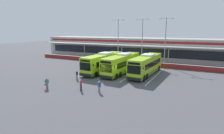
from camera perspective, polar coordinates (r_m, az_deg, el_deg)
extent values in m
plane|color=#4C4C51|center=(30.43, -0.81, -4.13)|extent=(200.00, 200.00, 0.00)
cube|color=#B7B7B2|center=(54.97, 12.32, 5.51)|extent=(70.00, 10.00, 5.50)
cube|color=#19232D|center=(50.20, 10.86, 4.51)|extent=(66.00, 0.08, 2.20)
cube|color=maroon|center=(49.94, 10.98, 7.76)|extent=(68.00, 0.08, 0.60)
cube|color=beige|center=(48.60, 10.46, 6.56)|extent=(67.00, 3.00, 0.24)
cube|color=gray|center=(54.76, 12.46, 8.63)|extent=(70.00, 10.00, 0.50)
cylinder|color=#999999|center=(63.82, -17.86, 5.42)|extent=(0.20, 0.20, 4.20)
cylinder|color=#999999|center=(55.87, -8.68, 5.06)|extent=(0.20, 0.20, 4.20)
cylinder|color=#999999|center=(49.79, 3.10, 4.41)|extent=(0.20, 0.20, 4.20)
cylinder|color=#999999|center=(46.30, 17.33, 3.38)|extent=(0.20, 0.20, 4.20)
cube|color=maroon|center=(43.39, 8.05, 1.14)|extent=(60.00, 0.36, 1.00)
cube|color=#B2B2B2|center=(43.30, 8.07, 1.86)|extent=(60.00, 0.40, 0.10)
cube|color=#9ED11E|center=(36.38, -2.72, 1.51)|extent=(3.07, 12.10, 3.19)
cube|color=#598419|center=(36.63, -2.70, -0.51)|extent=(3.09, 12.12, 0.56)
cube|color=black|center=(36.68, -2.40, 1.98)|extent=(3.00, 9.70, 0.96)
cube|color=black|center=(31.55, -8.43, 0.14)|extent=(2.31, 0.20, 1.40)
cube|color=black|center=(31.36, -8.49, 1.93)|extent=(2.05, 0.17, 0.40)
cube|color=silver|center=(36.97, -1.93, 4.40)|extent=(2.17, 2.89, 0.28)
cube|color=black|center=(31.79, -8.47, -2.55)|extent=(2.45, 0.27, 0.44)
cube|color=black|center=(30.91, -5.91, 0.63)|extent=(0.09, 0.12, 0.36)
cube|color=black|center=(32.64, -10.10, 1.09)|extent=(0.09, 0.12, 0.36)
cylinder|color=black|center=(40.00, 2.23, 0.40)|extent=(0.36, 1.05, 1.04)
cylinder|color=black|center=(41.12, -0.74, 0.71)|extent=(0.36, 1.05, 1.04)
cylinder|color=black|center=(33.39, -3.85, -1.83)|extent=(0.36, 1.05, 1.04)
cylinder|color=black|center=(34.72, -7.17, -1.38)|extent=(0.36, 1.05, 1.04)
cylinder|color=black|center=(32.25, -5.21, -2.32)|extent=(0.36, 1.05, 1.04)
cylinder|color=black|center=(33.63, -8.57, -1.83)|extent=(0.36, 1.05, 1.04)
cube|color=#9ED11E|center=(35.02, 3.08, 1.12)|extent=(3.07, 12.10, 3.19)
cube|color=#598419|center=(35.28, 3.06, -0.98)|extent=(3.09, 12.12, 0.56)
cube|color=black|center=(35.34, 3.37, 1.61)|extent=(3.00, 9.70, 0.96)
cube|color=black|center=(29.86, -1.95, -0.38)|extent=(2.31, 0.20, 1.40)
cube|color=black|center=(29.67, -1.97, 1.50)|extent=(2.05, 0.17, 0.40)
cube|color=silver|center=(35.65, 3.82, 4.12)|extent=(2.17, 2.89, 0.28)
cube|color=black|center=(30.11, -2.03, -3.22)|extent=(2.45, 0.27, 0.44)
cube|color=black|center=(29.38, 0.83, 0.12)|extent=(0.09, 0.12, 0.36)
cube|color=black|center=(30.84, -3.93, 0.64)|extent=(0.09, 0.12, 0.36)
cylinder|color=black|center=(38.95, 7.62, 0.01)|extent=(0.36, 1.05, 1.04)
cylinder|color=black|center=(39.87, 4.43, 0.34)|extent=(0.36, 1.05, 1.04)
cylinder|color=black|center=(31.99, 2.45, -2.40)|extent=(0.36, 1.05, 1.04)
cylinder|color=black|center=(33.10, -1.24, -1.92)|extent=(0.36, 1.05, 1.04)
cylinder|color=black|center=(30.78, 1.28, -2.94)|extent=(0.36, 1.05, 1.04)
cylinder|color=black|center=(31.93, -2.52, -2.43)|extent=(0.36, 1.05, 1.04)
cube|color=#9ED11E|center=(34.38, 10.69, 0.75)|extent=(3.07, 12.10, 3.19)
cube|color=#598419|center=(34.64, 10.61, -1.39)|extent=(3.09, 12.12, 0.56)
cube|color=black|center=(34.71, 10.92, 1.25)|extent=(3.00, 9.70, 0.96)
cube|color=black|center=(28.87, 6.93, -0.87)|extent=(2.31, 0.20, 1.40)
cube|color=black|center=(28.67, 6.97, 1.08)|extent=(2.05, 0.17, 0.40)
cube|color=silver|center=(35.05, 11.32, 3.79)|extent=(2.17, 2.89, 0.28)
cube|color=black|center=(29.13, 6.77, -3.80)|extent=(2.45, 0.27, 0.44)
cube|color=black|center=(28.62, 9.90, -0.35)|extent=(0.09, 0.12, 0.36)
cube|color=black|center=(29.68, 4.60, 0.20)|extent=(0.09, 0.12, 0.36)
cylinder|color=black|center=(38.65, 14.48, -0.34)|extent=(0.36, 1.05, 1.04)
cylinder|color=black|center=(39.30, 11.11, 0.00)|extent=(0.36, 1.05, 1.04)
cylinder|color=black|center=(31.34, 10.80, -2.89)|extent=(0.36, 1.05, 1.04)
cylinder|color=black|center=(32.14, 6.75, -2.41)|extent=(0.36, 1.05, 1.04)
cylinder|color=black|center=(30.05, 9.95, -3.47)|extent=(0.36, 1.05, 1.04)
cylinder|color=black|center=(30.88, 5.76, -2.95)|extent=(0.36, 1.05, 1.04)
cube|color=silver|center=(38.53, -5.02, -0.84)|extent=(0.14, 13.00, 0.01)
cube|color=silver|center=(36.54, 0.60, -1.47)|extent=(0.14, 13.00, 0.01)
cube|color=silver|center=(34.95, 6.81, -2.15)|extent=(0.14, 13.00, 0.01)
cube|color=silver|center=(33.81, 13.52, -2.85)|extent=(0.14, 13.00, 0.01)
cube|color=slate|center=(27.57, -19.91, -5.58)|extent=(0.22, 0.23, 0.84)
cube|color=slate|center=(27.42, -19.64, -5.65)|extent=(0.22, 0.23, 0.84)
cube|color=#387F4C|center=(27.30, -19.87, -4.21)|extent=(0.40, 0.37, 0.56)
cube|color=#387F4C|center=(27.36, -20.32, -4.27)|extent=(0.13, 0.13, 0.54)
cube|color=#387F4C|center=(27.27, -19.42, -4.26)|extent=(0.13, 0.13, 0.54)
sphere|color=tan|center=(27.21, -19.93, -3.41)|extent=(0.22, 0.22, 0.22)
cube|color=maroon|center=(27.52, -20.39, -5.18)|extent=(0.26, 0.30, 0.22)
cylinder|color=maroon|center=(27.47, -20.42, -4.82)|extent=(0.02, 0.02, 0.16)
cube|color=#33333D|center=(25.49, -9.67, -6.41)|extent=(0.22, 0.23, 0.84)
cube|color=#33333D|center=(25.31, -9.82, -6.54)|extent=(0.22, 0.23, 0.84)
cube|color=#B23838|center=(25.19, -9.80, -4.96)|extent=(0.40, 0.38, 0.56)
cube|color=#B23838|center=(25.41, -9.94, -4.89)|extent=(0.13, 0.13, 0.54)
cube|color=#B23838|center=(25.00, -9.65, -5.15)|extent=(0.13, 0.13, 0.54)
sphere|color=tan|center=(25.09, -9.83, -4.11)|extent=(0.22, 0.22, 0.22)
cube|color=slate|center=(31.14, -10.93, -3.17)|extent=(0.21, 0.23, 0.84)
cube|color=slate|center=(30.96, -11.02, -3.27)|extent=(0.21, 0.23, 0.84)
cube|color=black|center=(30.88, -11.02, -1.96)|extent=(0.40, 0.36, 0.56)
cube|color=black|center=(31.09, -11.18, -1.93)|extent=(0.13, 0.13, 0.54)
cube|color=black|center=(30.69, -10.86, -2.09)|extent=(0.13, 0.13, 0.54)
sphere|color=#DBB293|center=(30.80, -11.05, -1.26)|extent=(0.22, 0.22, 0.22)
cube|color=slate|center=(24.50, -4.09, -7.01)|extent=(0.17, 0.20, 0.84)
cube|color=slate|center=(24.32, -3.98, -7.15)|extent=(0.17, 0.20, 0.84)
cube|color=#2D5693|center=(24.20, -4.06, -5.51)|extent=(0.37, 0.27, 0.56)
cube|color=#2D5693|center=(24.34, -4.46, -5.48)|extent=(0.10, 0.11, 0.54)
cube|color=#2D5693|center=(24.07, -3.66, -5.66)|extent=(0.10, 0.11, 0.54)
sphere|color=#DBB293|center=(24.09, -4.08, -4.62)|extent=(0.22, 0.22, 0.22)
cylinder|color=#9E9EA3|center=(47.07, 1.95, 8.17)|extent=(0.20, 0.20, 11.00)
cylinder|color=#9E9EA3|center=(47.08, 1.99, 14.69)|extent=(2.80, 0.10, 0.10)
cube|color=silver|center=(47.67, 0.41, 14.53)|extent=(0.44, 0.28, 0.20)
cube|color=silver|center=(46.50, 3.61, 14.59)|extent=(0.44, 0.28, 0.20)
cylinder|color=#9E9EA3|center=(45.46, 9.48, 7.91)|extent=(0.20, 0.20, 11.00)
cylinder|color=#9E9EA3|center=(45.47, 9.71, 14.65)|extent=(2.80, 0.10, 0.10)
cube|color=silver|center=(45.90, 7.98, 14.55)|extent=(0.44, 0.28, 0.20)
cube|color=silver|center=(45.07, 11.46, 14.50)|extent=(0.44, 0.28, 0.20)
cylinder|color=#9E9EA3|center=(43.40, 16.42, 7.45)|extent=(0.20, 0.20, 11.00)
cylinder|color=#9E9EA3|center=(43.40, 16.83, 14.50)|extent=(2.80, 0.10, 0.10)
cube|color=silver|center=(43.67, 14.96, 14.45)|extent=(0.44, 0.28, 0.20)
cube|color=silver|center=(43.17, 18.71, 14.28)|extent=(0.44, 0.28, 0.20)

